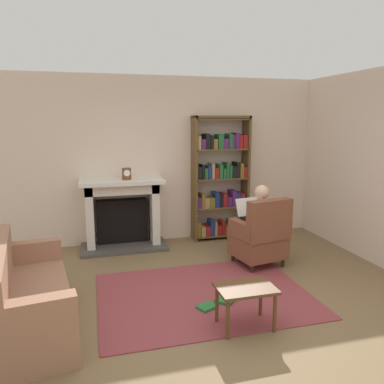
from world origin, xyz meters
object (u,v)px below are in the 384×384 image
at_px(mantel_clock, 127,174).
at_px(bookshelf, 221,179).
at_px(sofa_floral, 24,298).
at_px(side_table, 245,293).
at_px(seated_reader, 257,220).
at_px(fireplace, 122,211).
at_px(armchair_reading, 261,236).

xyz_separation_m(mantel_clock, bookshelf, (1.58, 0.14, -0.16)).
bearing_deg(bookshelf, sofa_floral, -140.86).
bearing_deg(side_table, seated_reader, 62.18).
height_order(fireplace, armchair_reading, fireplace).
distance_m(bookshelf, seated_reader, 1.32).
bearing_deg(mantel_clock, side_table, -71.98).
distance_m(seated_reader, sofa_floral, 3.06).
xyz_separation_m(seated_reader, side_table, (-0.81, -1.54, -0.26)).
xyz_separation_m(armchair_reading, side_table, (-0.84, -1.43, -0.07)).
relative_size(bookshelf, sofa_floral, 1.16).
xyz_separation_m(mantel_clock, armchair_reading, (1.70, -1.23, -0.76)).
bearing_deg(fireplace, armchair_reading, -36.78).
xyz_separation_m(mantel_clock, sofa_floral, (-1.20, -2.12, -0.87)).
height_order(bookshelf, armchair_reading, bookshelf).
height_order(bookshelf, seated_reader, bookshelf).
height_order(fireplace, side_table, fireplace).
bearing_deg(side_table, sofa_floral, 165.58).
bearing_deg(sofa_floral, mantel_clock, -37.94).
height_order(armchair_reading, seated_reader, seated_reader).
bearing_deg(mantel_clock, sofa_floral, -119.47).
bearing_deg(sofa_floral, armchair_reading, -81.29).
distance_m(mantel_clock, sofa_floral, 2.59).
distance_m(mantel_clock, bookshelf, 1.59).
distance_m(fireplace, bookshelf, 1.71).
xyz_separation_m(bookshelf, side_table, (-0.71, -2.79, -0.67)).
bearing_deg(armchair_reading, fireplace, -47.39).
xyz_separation_m(fireplace, armchair_reading, (1.77, -1.33, -0.16)).
distance_m(fireplace, sofa_floral, 2.50).
height_order(fireplace, sofa_floral, fireplace).
distance_m(bookshelf, side_table, 2.96).
xyz_separation_m(bookshelf, armchair_reading, (0.12, -1.36, -0.60)).
distance_m(bookshelf, sofa_floral, 3.65).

